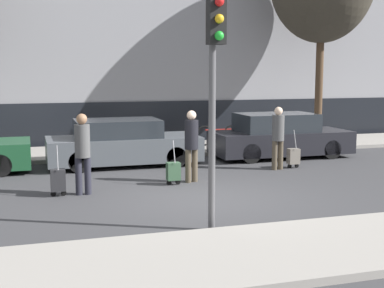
{
  "coord_description": "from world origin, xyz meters",
  "views": [
    {
      "loc": [
        -3.59,
        -10.78,
        2.75
      ],
      "look_at": [
        0.29,
        1.8,
        0.95
      ],
      "focal_mm": 50.0,
      "sensor_mm": 36.0,
      "label": 1
    }
  ],
  "objects_px": {
    "pedestrian_right": "(278,134)",
    "traffic_light": "(214,66)",
    "pedestrian_left": "(82,149)",
    "pedestrian_center": "(191,141)",
    "trolley_center": "(173,171)",
    "parked_bicycle": "(219,135)",
    "parked_car_1": "(122,144)",
    "trolley_right": "(293,156)",
    "parked_car_2": "(279,137)",
    "trolley_left": "(58,180)"
  },
  "relations": [
    {
      "from": "pedestrian_right",
      "to": "traffic_light",
      "type": "bearing_deg",
      "value": 44.59
    },
    {
      "from": "pedestrian_left",
      "to": "pedestrian_center",
      "type": "distance_m",
      "value": 2.78
    },
    {
      "from": "trolley_center",
      "to": "traffic_light",
      "type": "distance_m",
      "value": 4.66
    },
    {
      "from": "pedestrian_center",
      "to": "parked_bicycle",
      "type": "bearing_deg",
      "value": 43.88
    },
    {
      "from": "parked_car_1",
      "to": "trolley_right",
      "type": "height_order",
      "value": "parked_car_1"
    },
    {
      "from": "traffic_light",
      "to": "trolley_right",
      "type": "bearing_deg",
      "value": 50.46
    },
    {
      "from": "parked_car_1",
      "to": "pedestrian_left",
      "type": "height_order",
      "value": "pedestrian_left"
    },
    {
      "from": "pedestrian_left",
      "to": "parked_bicycle",
      "type": "xyz_separation_m",
      "value": [
        5.35,
        5.87,
        -0.55
      ]
    },
    {
      "from": "pedestrian_right",
      "to": "parked_car_2",
      "type": "bearing_deg",
      "value": -126.73
    },
    {
      "from": "pedestrian_left",
      "to": "trolley_center",
      "type": "relative_size",
      "value": 1.67
    },
    {
      "from": "traffic_light",
      "to": "parked_bicycle",
      "type": "bearing_deg",
      "value": 69.57
    },
    {
      "from": "pedestrian_left",
      "to": "trolley_center",
      "type": "height_order",
      "value": "pedestrian_left"
    },
    {
      "from": "traffic_light",
      "to": "pedestrian_center",
      "type": "bearing_deg",
      "value": 78.15
    },
    {
      "from": "parked_car_1",
      "to": "trolley_left",
      "type": "relative_size",
      "value": 3.85
    },
    {
      "from": "trolley_center",
      "to": "parked_bicycle",
      "type": "height_order",
      "value": "trolley_center"
    },
    {
      "from": "pedestrian_right",
      "to": "pedestrian_center",
      "type": "bearing_deg",
      "value": 8.86
    },
    {
      "from": "pedestrian_left",
      "to": "pedestrian_center",
      "type": "bearing_deg",
      "value": 13.36
    },
    {
      "from": "parked_car_2",
      "to": "trolley_left",
      "type": "bearing_deg",
      "value": -154.0
    },
    {
      "from": "trolley_left",
      "to": "parked_bicycle",
      "type": "xyz_separation_m",
      "value": [
        5.9,
        5.87,
        0.13
      ]
    },
    {
      "from": "parked_car_2",
      "to": "pedestrian_center",
      "type": "distance_m",
      "value": 4.8
    },
    {
      "from": "pedestrian_left",
      "to": "parked_car_2",
      "type": "bearing_deg",
      "value": 28.86
    },
    {
      "from": "parked_car_1",
      "to": "traffic_light",
      "type": "height_order",
      "value": "traffic_light"
    },
    {
      "from": "parked_car_2",
      "to": "parked_car_1",
      "type": "bearing_deg",
      "value": 179.65
    },
    {
      "from": "parked_car_2",
      "to": "traffic_light",
      "type": "distance_m",
      "value": 8.68
    },
    {
      "from": "trolley_center",
      "to": "trolley_right",
      "type": "xyz_separation_m",
      "value": [
        3.87,
        1.19,
        0.0
      ]
    },
    {
      "from": "trolley_center",
      "to": "traffic_light",
      "type": "height_order",
      "value": "traffic_light"
    },
    {
      "from": "pedestrian_left",
      "to": "trolley_left",
      "type": "relative_size",
      "value": 1.6
    },
    {
      "from": "trolley_left",
      "to": "trolley_center",
      "type": "distance_m",
      "value": 2.78
    },
    {
      "from": "pedestrian_right",
      "to": "parked_bicycle",
      "type": "xyz_separation_m",
      "value": [
        -0.18,
        4.36,
        -0.51
      ]
    },
    {
      "from": "pedestrian_left",
      "to": "pedestrian_right",
      "type": "height_order",
      "value": "pedestrian_left"
    },
    {
      "from": "parked_car_1",
      "to": "trolley_right",
      "type": "distance_m",
      "value": 4.98
    },
    {
      "from": "pedestrian_center",
      "to": "parked_bicycle",
      "type": "distance_m",
      "value": 5.92
    },
    {
      "from": "trolley_center",
      "to": "trolley_right",
      "type": "height_order",
      "value": "trolley_right"
    },
    {
      "from": "parked_car_1",
      "to": "trolley_center",
      "type": "distance_m",
      "value": 3.18
    },
    {
      "from": "pedestrian_right",
      "to": "traffic_light",
      "type": "distance_m",
      "value": 6.48
    },
    {
      "from": "parked_car_2",
      "to": "parked_bicycle",
      "type": "relative_size",
      "value": 2.5
    },
    {
      "from": "trolley_left",
      "to": "pedestrian_center",
      "type": "xyz_separation_m",
      "value": [
        3.27,
        0.59,
        0.66
      ]
    },
    {
      "from": "pedestrian_center",
      "to": "trolley_right",
      "type": "xyz_separation_m",
      "value": [
        3.35,
        1.0,
        -0.69
      ]
    },
    {
      "from": "pedestrian_center",
      "to": "traffic_light",
      "type": "relative_size",
      "value": 0.45
    },
    {
      "from": "parked_car_1",
      "to": "trolley_right",
      "type": "relative_size",
      "value": 4.01
    },
    {
      "from": "parked_car_1",
      "to": "trolley_left",
      "type": "bearing_deg",
      "value": -120.14
    },
    {
      "from": "pedestrian_right",
      "to": "parked_bicycle",
      "type": "height_order",
      "value": "pedestrian_right"
    },
    {
      "from": "trolley_left",
      "to": "trolley_right",
      "type": "bearing_deg",
      "value": 13.54
    },
    {
      "from": "parked_car_2",
      "to": "trolley_left",
      "type": "relative_size",
      "value": 3.88
    },
    {
      "from": "trolley_center",
      "to": "pedestrian_right",
      "type": "relative_size",
      "value": 0.62
    },
    {
      "from": "trolley_center",
      "to": "parked_bicycle",
      "type": "relative_size",
      "value": 0.62
    },
    {
      "from": "pedestrian_center",
      "to": "traffic_light",
      "type": "bearing_deg",
      "value": -121.45
    },
    {
      "from": "pedestrian_left",
      "to": "traffic_light",
      "type": "height_order",
      "value": "traffic_light"
    },
    {
      "from": "parked_bicycle",
      "to": "traffic_light",
      "type": "bearing_deg",
      "value": -110.43
    },
    {
      "from": "parked_car_1",
      "to": "parked_bicycle",
      "type": "xyz_separation_m",
      "value": [
        3.87,
        2.37,
        -0.15
      ]
    }
  ]
}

